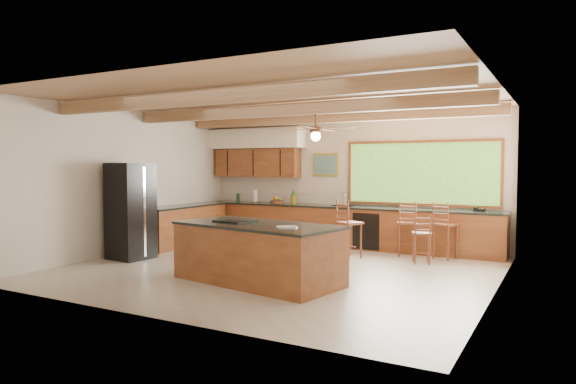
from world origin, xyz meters
The scene contains 9 objects.
ground centered at (0.00, 0.00, 0.00)m, with size 7.20×7.20×0.00m, color #BDAD9D.
room_shell centered at (-0.17, 0.65, 2.21)m, with size 7.27×6.54×3.02m.
counter_run centered at (-0.82, 2.52, 0.47)m, with size 7.12×3.10×1.28m.
island centered at (0.23, -1.03, 0.47)m, with size 2.83×1.69×0.95m.
refrigerator centered at (-3.05, -0.50, 0.94)m, with size 0.80×0.79×1.89m.
bar_stool_a centered at (0.70, 1.56, 0.69)m, with size 0.55×0.55×1.16m.
bar_stool_b centered at (2.10, 1.71, 0.56)m, with size 0.43×0.43×0.94m.
bar_stool_c centered at (1.63, 2.39, 0.66)m, with size 0.50×0.50×1.11m.
bar_stool_d centered at (2.39, 2.39, 0.67)m, with size 0.51×0.51×1.12m.
Camera 1 is at (4.48, -7.82, 1.84)m, focal length 32.00 mm.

